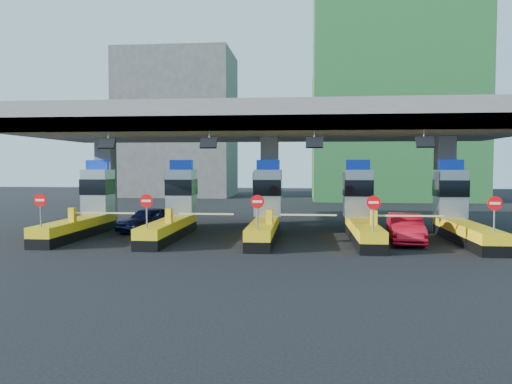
{
  "coord_description": "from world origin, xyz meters",
  "views": [
    {
      "loc": [
        2.05,
        -26.32,
        3.81
      ],
      "look_at": [
        -0.51,
        0.0,
        2.43
      ],
      "focal_mm": 35.0,
      "sensor_mm": 36.0,
      "label": 1
    }
  ],
  "objects": [
    {
      "name": "toll_lane_left",
      "position": [
        -5.0,
        0.28,
        1.4
      ],
      "size": [
        4.43,
        8.0,
        4.16
      ],
      "color": "black",
      "rests_on": "ground"
    },
    {
      "name": "red_car",
      "position": [
        7.04,
        -1.21,
        0.73
      ],
      "size": [
        1.91,
        4.53,
        1.46
      ],
      "primitive_type": "imported",
      "rotation": [
        0.0,
        0.0,
        -0.09
      ],
      "color": "red",
      "rests_on": "ground"
    },
    {
      "name": "toll_canopy",
      "position": [
        0.0,
        2.87,
        6.13
      ],
      "size": [
        28.0,
        12.09,
        7.0
      ],
      "color": "slate",
      "rests_on": "ground"
    },
    {
      "name": "ground",
      "position": [
        0.0,
        0.0,
        0.0
      ],
      "size": [
        120.0,
        120.0,
        0.0
      ],
      "primitive_type": "plane",
      "color": "black",
      "rests_on": "ground"
    },
    {
      "name": "van",
      "position": [
        -6.96,
        1.69,
        0.71
      ],
      "size": [
        3.24,
        4.46,
        1.41
      ],
      "primitive_type": "imported",
      "rotation": [
        0.0,
        0.0,
        -0.43
      ],
      "color": "black",
      "rests_on": "ground"
    },
    {
      "name": "toll_lane_right",
      "position": [
        5.0,
        0.28,
        1.4
      ],
      "size": [
        4.43,
        8.0,
        4.16
      ],
      "color": "black",
      "rests_on": "ground"
    },
    {
      "name": "toll_lane_center",
      "position": [
        0.0,
        0.28,
        1.4
      ],
      "size": [
        4.43,
        8.0,
        4.16
      ],
      "color": "black",
      "rests_on": "ground"
    },
    {
      "name": "bg_building_concrete",
      "position": [
        -14.0,
        36.0,
        9.0
      ],
      "size": [
        14.0,
        10.0,
        18.0
      ],
      "primitive_type": "cube",
      "color": "#4C4C49",
      "rests_on": "ground"
    },
    {
      "name": "toll_lane_far_left",
      "position": [
        -10.0,
        0.28,
        1.4
      ],
      "size": [
        4.43,
        8.0,
        4.16
      ],
      "color": "black",
      "rests_on": "ground"
    },
    {
      "name": "bg_building_scaffold",
      "position": [
        12.0,
        32.0,
        14.0
      ],
      "size": [
        18.0,
        12.0,
        28.0
      ],
      "primitive_type": "cube",
      "color": "#1E5926",
      "rests_on": "ground"
    },
    {
      "name": "toll_lane_far_right",
      "position": [
        10.0,
        0.28,
        1.4
      ],
      "size": [
        4.43,
        8.0,
        4.16
      ],
      "color": "black",
      "rests_on": "ground"
    }
  ]
}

